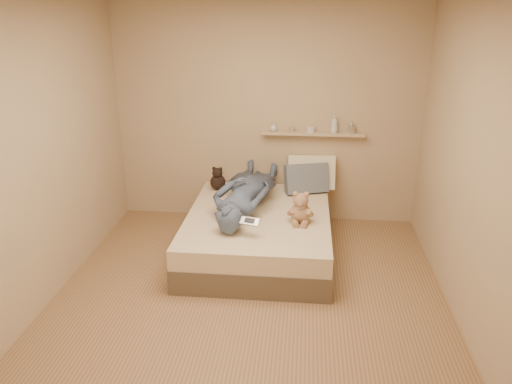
# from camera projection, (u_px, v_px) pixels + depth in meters

# --- Properties ---
(room) EXTENTS (3.80, 3.80, 3.80)m
(room) POSITION_uv_depth(u_px,v_px,m) (248.00, 163.00, 4.10)
(room) COLOR #906E4A
(room) RESTS_ON ground
(bed) EXTENTS (1.50, 1.90, 0.45)m
(bed) POSITION_uv_depth(u_px,v_px,m) (259.00, 233.00, 5.35)
(bed) COLOR brown
(bed) RESTS_ON floor
(game_console) EXTENTS (0.20, 0.12, 0.06)m
(game_console) POSITION_uv_depth(u_px,v_px,m) (250.00, 221.00, 4.69)
(game_console) COLOR #BABBC2
(game_console) RESTS_ON bed
(teddy_bear) EXTENTS (0.28, 0.27, 0.34)m
(teddy_bear) POSITION_uv_depth(u_px,v_px,m) (300.00, 210.00, 5.00)
(teddy_bear) COLOR #A07757
(teddy_bear) RESTS_ON bed
(dark_plush) EXTENTS (0.18, 0.18, 0.28)m
(dark_plush) POSITION_uv_depth(u_px,v_px,m) (218.00, 180.00, 5.90)
(dark_plush) COLOR black
(dark_plush) RESTS_ON bed
(pillow_cream) EXTENTS (0.56, 0.29, 0.43)m
(pillow_cream) POSITION_uv_depth(u_px,v_px,m) (311.00, 172.00, 5.91)
(pillow_cream) COLOR #F4E7C1
(pillow_cream) RESTS_ON bed
(pillow_grey) EXTENTS (0.55, 0.37, 0.37)m
(pillow_grey) POSITION_uv_depth(u_px,v_px,m) (306.00, 178.00, 5.80)
(pillow_grey) COLOR slate
(pillow_grey) RESTS_ON bed
(person) EXTENTS (0.78, 1.63, 0.37)m
(person) POSITION_uv_depth(u_px,v_px,m) (245.00, 191.00, 5.36)
(person) COLOR #495573
(person) RESTS_ON bed
(wall_shelf) EXTENTS (1.20, 0.12, 0.03)m
(wall_shelf) POSITION_uv_depth(u_px,v_px,m) (313.00, 134.00, 5.83)
(wall_shelf) COLOR tan
(wall_shelf) RESTS_ON wall_back
(shelf_bottles) EXTENTS (1.00, 0.11, 0.21)m
(shelf_bottles) POSITION_uv_depth(u_px,v_px,m) (318.00, 127.00, 5.79)
(shelf_bottles) COLOR silver
(shelf_bottles) RESTS_ON wall_shelf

